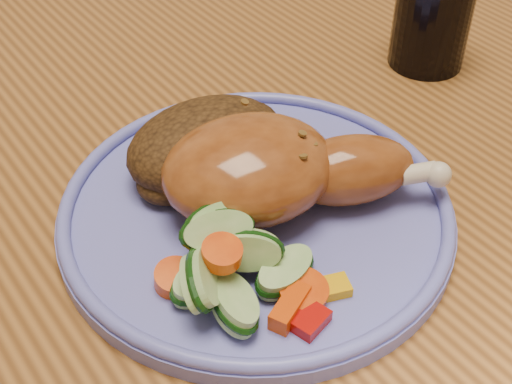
{
  "coord_description": "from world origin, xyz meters",
  "views": [
    {
      "loc": [
        -0.23,
        -0.37,
        1.1
      ],
      "look_at": [
        -0.01,
        -0.08,
        0.78
      ],
      "focal_mm": 50.0,
      "sensor_mm": 36.0,
      "label": 1
    }
  ],
  "objects": [
    {
      "name": "dining_table",
      "position": [
        0.0,
        0.0,
        0.67
      ],
      "size": [
        0.9,
        1.4,
        0.75
      ],
      "color": "#935B27",
      "rests_on": "ground"
    },
    {
      "name": "plate",
      "position": [
        -0.01,
        -0.08,
        0.76
      ],
      "size": [
        0.28,
        0.28,
        0.01
      ],
      "primitive_type": "cylinder",
      "color": "#6367C7",
      "rests_on": "dining_table"
    },
    {
      "name": "plate_rim",
      "position": [
        -0.01,
        -0.08,
        0.77
      ],
      "size": [
        0.27,
        0.27,
        0.01
      ],
      "primitive_type": "torus",
      "color": "#6367C7",
      "rests_on": "plate"
    },
    {
      "name": "chicken_leg",
      "position": [
        0.0,
        -0.08,
        0.79
      ],
      "size": [
        0.19,
        0.15,
        0.06
      ],
      "color": "brown",
      "rests_on": "plate"
    },
    {
      "name": "rice_pilaf",
      "position": [
        -0.01,
        -0.02,
        0.78
      ],
      "size": [
        0.13,
        0.09,
        0.05
      ],
      "color": "#402710",
      "rests_on": "plate"
    },
    {
      "name": "vegetable_pile",
      "position": [
        -0.06,
        -0.12,
        0.78
      ],
      "size": [
        0.11,
        0.11,
        0.05
      ],
      "color": "#A50A05",
      "rests_on": "plate"
    },
    {
      "name": "drinking_glass",
      "position": [
        0.24,
        0.0,
        0.8
      ],
      "size": [
        0.07,
        0.07,
        0.09
      ],
      "primitive_type": "cylinder",
      "color": "black",
      "rests_on": "dining_table"
    }
  ]
}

